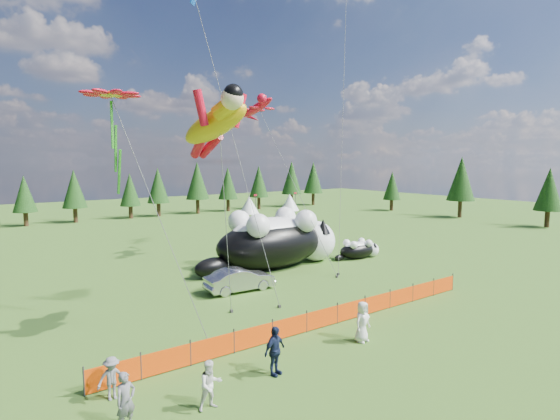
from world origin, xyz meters
name	(u,v)px	position (x,y,z in m)	size (l,w,h in m)	color
ground	(287,311)	(0.00, 0.00, 0.00)	(160.00, 160.00, 0.00)	#153B0A
safety_fence	(322,318)	(0.00, -3.00, 0.50)	(22.06, 0.06, 1.10)	#262626
tree_line	(94,192)	(0.00, 45.00, 4.00)	(90.00, 4.00, 8.00)	black
festival_tents	(184,209)	(11.00, 40.00, 1.40)	(50.00, 3.20, 2.80)	white
cat_large	(277,240)	(5.44, 8.63, 2.14)	(12.48, 4.46, 4.51)	black
cat_small	(359,249)	(12.87, 7.09, 0.78)	(4.55, 2.02, 1.65)	black
car	(240,280)	(-0.19, 4.76, 0.74)	(1.57, 4.49, 1.48)	#B4B3B8
spectator_a	(126,401)	(-10.34, -5.76, 0.91)	(0.67, 0.44, 1.83)	slate
spectator_b	(210,385)	(-7.73, -6.26, 0.84)	(0.82, 0.48, 1.68)	silver
spectator_c	(275,351)	(-4.65, -5.57, 0.96)	(1.13, 0.58, 1.93)	#161F3E
spectator_d	(112,378)	(-10.24, -3.74, 0.76)	(0.99, 0.51, 1.53)	slate
spectator_e	(362,322)	(0.40, -5.31, 0.94)	(0.92, 0.60, 1.87)	silver
superhero_kite	(215,124)	(-3.90, 0.57, 10.03)	(5.51, 5.62, 12.05)	#DBA00B
gecko_kite	(257,108)	(7.05, 13.97, 12.87)	(3.60, 13.43, 16.46)	red
flower_kite	(111,98)	(-8.43, 1.76, 11.04)	(4.38, 5.41, 12.01)	red
diamond_kite_a	(198,11)	(-2.40, 5.41, 16.90)	(3.01, 5.52, 18.76)	blue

